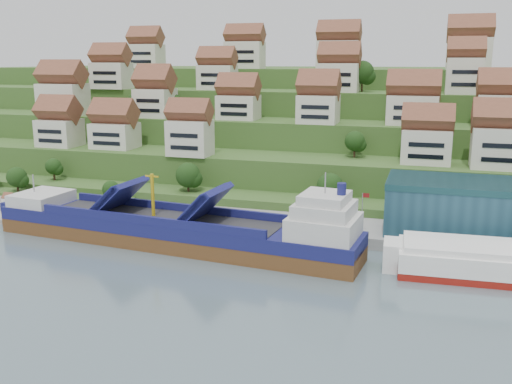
% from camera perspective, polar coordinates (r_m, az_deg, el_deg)
% --- Properties ---
extents(ground, '(300.00, 300.00, 0.00)m').
position_cam_1_polar(ground, '(102.93, -0.33, -6.18)').
color(ground, slate).
rests_on(ground, ground).
extents(quay, '(180.00, 14.00, 2.20)m').
position_cam_1_polar(quay, '(112.97, 11.74, -4.11)').
color(quay, gray).
rests_on(quay, ground).
extents(pebble_beach, '(45.00, 20.00, 1.00)m').
position_cam_1_polar(pebble_beach, '(140.25, -21.99, -1.68)').
color(pebble_beach, gray).
rests_on(pebble_beach, ground).
extents(hillside, '(260.00, 128.00, 31.00)m').
position_cam_1_polar(hillside, '(199.73, 8.65, 6.28)').
color(hillside, '#2D4C1E').
rests_on(hillside, ground).
extents(hillside_village, '(160.40, 63.61, 29.07)m').
position_cam_1_polar(hillside_village, '(156.37, 7.58, 9.61)').
color(hillside_village, silver).
rests_on(hillside_village, ground).
extents(hillside_trees, '(145.41, 62.10, 30.68)m').
position_cam_1_polar(hillside_trees, '(145.29, 4.11, 6.74)').
color(hillside_trees, '#1E4015').
rests_on(hillside_trees, ground).
extents(flagpole, '(1.28, 0.16, 8.00)m').
position_cam_1_polar(flagpole, '(106.77, 10.62, -1.83)').
color(flagpole, gray).
rests_on(flagpole, quay).
extents(beach_huts, '(14.40, 3.70, 2.20)m').
position_cam_1_polar(beach_huts, '(140.20, -23.01, -1.10)').
color(beach_huts, white).
rests_on(beach_huts, pebble_beach).
extents(cargo_ship, '(72.44, 17.40, 15.83)m').
position_cam_1_polar(cargo_ship, '(106.97, -7.57, -3.82)').
color(cargo_ship, brown).
rests_on(cargo_ship, ground).
extents(second_ship, '(30.05, 12.50, 8.56)m').
position_cam_1_polar(second_ship, '(99.23, 23.02, -6.45)').
color(second_ship, maroon).
rests_on(second_ship, ground).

